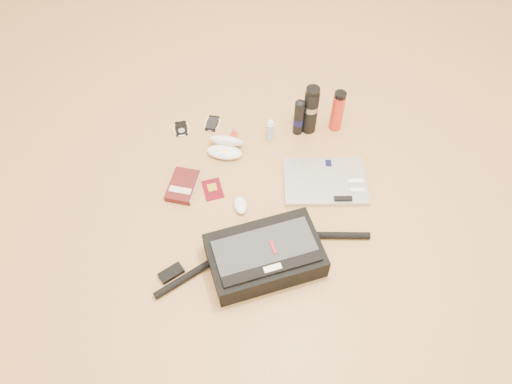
{
  "coord_description": "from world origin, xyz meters",
  "views": [
    {
      "loc": [
        -0.03,
        -1.22,
        1.84
      ],
      "look_at": [
        -0.03,
        0.03,
        0.06
      ],
      "focal_mm": 35.0,
      "sensor_mm": 36.0,
      "label": 1
    }
  ],
  "objects_px": {
    "messenger_bag": "(264,256)",
    "thermos_black": "(311,110)",
    "laptop": "(326,182)",
    "book": "(183,186)",
    "thermos_red": "(338,111)"
  },
  "relations": [
    {
      "from": "laptop",
      "to": "thermos_red",
      "type": "relative_size",
      "value": 1.64
    },
    {
      "from": "thermos_red",
      "to": "messenger_bag",
      "type": "bearing_deg",
      "value": -115.47
    },
    {
      "from": "book",
      "to": "thermos_red",
      "type": "bearing_deg",
      "value": 39.5
    },
    {
      "from": "messenger_bag",
      "to": "thermos_red",
      "type": "distance_m",
      "value": 0.83
    },
    {
      "from": "thermos_red",
      "to": "laptop",
      "type": "bearing_deg",
      "value": -102.01
    },
    {
      "from": "messenger_bag",
      "to": "thermos_red",
      "type": "bearing_deg",
      "value": 47.12
    },
    {
      "from": "messenger_bag",
      "to": "thermos_red",
      "type": "height_order",
      "value": "thermos_red"
    },
    {
      "from": "thermos_red",
      "to": "book",
      "type": "bearing_deg",
      "value": -152.62
    },
    {
      "from": "laptop",
      "to": "book",
      "type": "height_order",
      "value": "laptop"
    },
    {
      "from": "messenger_bag",
      "to": "thermos_black",
      "type": "relative_size",
      "value": 3.29
    },
    {
      "from": "messenger_bag",
      "to": "thermos_black",
      "type": "bearing_deg",
      "value": 55.58
    },
    {
      "from": "laptop",
      "to": "thermos_red",
      "type": "distance_m",
      "value": 0.37
    },
    {
      "from": "messenger_bag",
      "to": "thermos_black",
      "type": "xyz_separation_m",
      "value": [
        0.22,
        0.74,
        0.08
      ]
    },
    {
      "from": "laptop",
      "to": "book",
      "type": "relative_size",
      "value": 1.88
    },
    {
      "from": "messenger_bag",
      "to": "thermos_black",
      "type": "height_order",
      "value": "thermos_black"
    }
  ]
}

